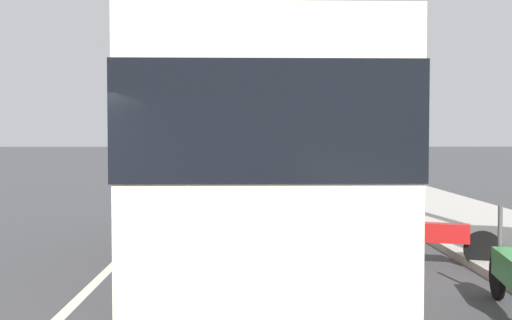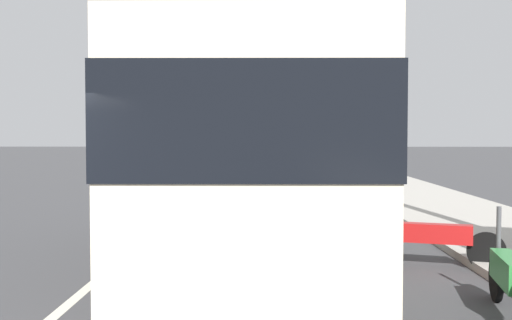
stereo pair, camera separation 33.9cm
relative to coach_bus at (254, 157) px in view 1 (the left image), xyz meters
The scene contains 7 objects.
sidewalk_curb 7.08m from the coach_bus, 50.90° to the right, with size 110.00×3.60×0.14m, color #B2ADA3.
lane_divider_line 5.25m from the coach_bus, 28.49° to the left, with size 110.00×0.16×0.01m, color silver.
coach_bus is the anchor object (origin of this frame).
motorcycle_mid_row 4.15m from the coach_bus, 127.74° to the right, with size 2.08×0.41×1.26m.
motorcycle_nearest_curb 3.27m from the coach_bus, 81.67° to the right, with size 0.75×2.20×1.26m.
car_oncoming 16.49m from the coach_bus, ahead, with size 4.33×2.01×1.52m.
car_side_street 38.16m from the coach_bus, ahead, with size 4.02×1.92×1.43m.
Camera 1 is at (-4.11, -2.23, 2.18)m, focal length 43.56 mm.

